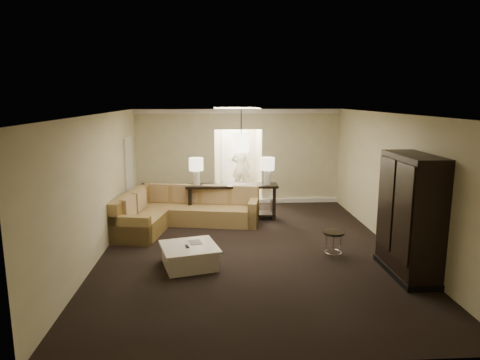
{
  "coord_description": "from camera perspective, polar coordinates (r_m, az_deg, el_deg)",
  "views": [
    {
      "loc": [
        -0.73,
        -8.52,
        3.11
      ],
      "look_at": [
        -0.12,
        1.2,
        1.24
      ],
      "focal_mm": 32.0,
      "sensor_mm": 36.0,
      "label": 1
    }
  ],
  "objects": [
    {
      "name": "console_table",
      "position": [
        11.11,
        -1.08,
        -2.47
      ],
      "size": [
        2.37,
        0.59,
        0.91
      ],
      "rotation": [
        0.0,
        0.0,
        -0.02
      ],
      "color": "black",
      "rests_on": "ground"
    },
    {
      "name": "coffee_table",
      "position": [
        8.18,
        -6.76,
        -9.98
      ],
      "size": [
        1.23,
        1.23,
        0.42
      ],
      "rotation": [
        0.0,
        0.0,
        0.26
      ],
      "color": "white",
      "rests_on": "ground"
    },
    {
      "name": "ceiling",
      "position": [
        8.55,
        1.35,
        8.81
      ],
      "size": [
        6.0,
        8.0,
        0.02
      ],
      "primitive_type": "cube",
      "color": "white",
      "rests_on": "wall_back"
    },
    {
      "name": "foyer",
      "position": [
        13.99,
        -0.55,
        3.46
      ],
      "size": [
        1.44,
        2.02,
        2.8
      ],
      "color": "white",
      "rests_on": "ground"
    },
    {
      "name": "drink_table",
      "position": [
        8.73,
        12.36,
        -7.68
      ],
      "size": [
        0.41,
        0.41,
        0.51
      ],
      "rotation": [
        0.0,
        0.0,
        0.24
      ],
      "color": "black",
      "rests_on": "ground"
    },
    {
      "name": "wall_back",
      "position": [
        12.65,
        -0.23,
        3.13
      ],
      "size": [
        6.0,
        0.04,
        2.8
      ],
      "primitive_type": "cube",
      "color": "beige",
      "rests_on": "ground"
    },
    {
      "name": "side_door",
      "position": [
        11.72,
        -14.53,
        0.42
      ],
      "size": [
        0.05,
        0.9,
        2.1
      ],
      "primitive_type": "cube",
      "color": "white",
      "rests_on": "ground"
    },
    {
      "name": "table_lamp_left",
      "position": [
        10.96,
        -5.87,
        1.74
      ],
      "size": [
        0.37,
        0.37,
        0.7
      ],
      "color": "silver",
      "rests_on": "console_table"
    },
    {
      "name": "wall_left",
      "position": [
        8.98,
        -18.14,
        -0.64
      ],
      "size": [
        0.04,
        8.0,
        2.8
      ],
      "primitive_type": "cube",
      "color": "beige",
      "rests_on": "ground"
    },
    {
      "name": "pendant_light",
      "position": [
        11.3,
        0.16,
        5.01
      ],
      "size": [
        0.38,
        0.38,
        1.09
      ],
      "color": "black",
      "rests_on": "ceiling"
    },
    {
      "name": "sectional_sofa",
      "position": [
        10.62,
        -8.1,
        -4.19
      ],
      "size": [
        3.45,
        2.59,
        0.92
      ],
      "rotation": [
        0.0,
        0.0,
        -0.18
      ],
      "color": "brown",
      "rests_on": "ground"
    },
    {
      "name": "crown_molding",
      "position": [
        12.49,
        -0.22,
        9.15
      ],
      "size": [
        6.0,
        0.1,
        0.12
      ],
      "primitive_type": "cube",
      "color": "white",
      "rests_on": "wall_back"
    },
    {
      "name": "person",
      "position": [
        14.06,
        0.1,
        2.04
      ],
      "size": [
        0.79,
        0.65,
        1.89
      ],
      "primitive_type": "imported",
      "rotation": [
        0.0,
        0.0,
        2.82
      ],
      "color": "beige",
      "rests_on": "ground"
    },
    {
      "name": "table_lamp_right",
      "position": [
        11.0,
        3.67,
        1.81
      ],
      "size": [
        0.37,
        0.37,
        0.7
      ],
      "color": "silver",
      "rests_on": "console_table"
    },
    {
      "name": "ground",
      "position": [
        9.1,
        1.27,
        -9.11
      ],
      "size": [
        8.0,
        8.0,
        0.0
      ],
      "primitive_type": "plane",
      "color": "black",
      "rests_on": "ground"
    },
    {
      "name": "wall_right",
      "position": [
        9.45,
        19.74,
        -0.18
      ],
      "size": [
        0.04,
        8.0,
        2.8
      ],
      "primitive_type": "cube",
      "color": "beige",
      "rests_on": "ground"
    },
    {
      "name": "armoire",
      "position": [
        8.08,
        21.69,
        -4.76
      ],
      "size": [
        0.64,
        1.51,
        2.17
      ],
      "color": "black",
      "rests_on": "ground"
    },
    {
      "name": "wall_front",
      "position": [
        4.88,
        5.33,
        -9.66
      ],
      "size": [
        6.0,
        0.04,
        2.8
      ],
      "primitive_type": "cube",
      "color": "beige",
      "rests_on": "ground"
    },
    {
      "name": "baseboard",
      "position": [
        12.86,
        -0.21,
        -2.83
      ],
      "size": [
        6.0,
        0.1,
        0.12
      ],
      "primitive_type": "cube",
      "color": "white",
      "rests_on": "ground"
    }
  ]
}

